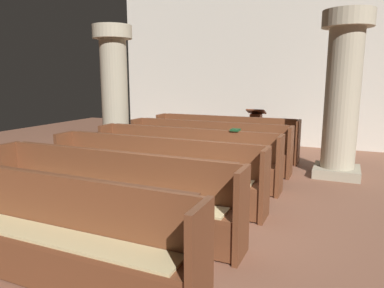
{
  "coord_description": "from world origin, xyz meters",
  "views": [
    {
      "loc": [
        1.69,
        -4.06,
        1.87
      ],
      "look_at": [
        -0.72,
        1.44,
        0.75
      ],
      "focal_mm": 32.87,
      "sensor_mm": 36.0,
      "label": 1
    }
  ],
  "objects_px": {
    "pew_row_4": "(108,191)",
    "lectern": "(255,132)",
    "pew_row_0": "(225,136)",
    "pew_row_2": "(185,155)",
    "pillar_far_side": "(114,90)",
    "pew_row_3": "(154,169)",
    "hymn_book": "(235,130)",
    "pillar_aisle_side": "(343,93)",
    "pew_row_5": "(34,225)",
    "pew_row_1": "(207,144)"
  },
  "relations": [
    {
      "from": "pillar_far_side",
      "to": "lectern",
      "type": "bearing_deg",
      "value": 36.97
    },
    {
      "from": "lectern",
      "to": "pew_row_2",
      "type": "bearing_deg",
      "value": -96.96
    },
    {
      "from": "pew_row_2",
      "to": "hymn_book",
      "type": "height_order",
      "value": "hymn_book"
    },
    {
      "from": "pew_row_2",
      "to": "lectern",
      "type": "xyz_separation_m",
      "value": [
        0.44,
        3.57,
        -0.06
      ]
    },
    {
      "from": "lectern",
      "to": "hymn_book",
      "type": "bearing_deg",
      "value": -82.57
    },
    {
      "from": "pillar_aisle_side",
      "to": "pew_row_4",
      "type": "bearing_deg",
      "value": -123.49
    },
    {
      "from": "pew_row_0",
      "to": "lectern",
      "type": "distance_m",
      "value": 1.38
    },
    {
      "from": "pillar_aisle_side",
      "to": "pew_row_3",
      "type": "bearing_deg",
      "value": -133.2
    },
    {
      "from": "pillar_aisle_side",
      "to": "lectern",
      "type": "bearing_deg",
      "value": 136.2
    },
    {
      "from": "pew_row_5",
      "to": "pillar_aisle_side",
      "type": "bearing_deg",
      "value": 62.95
    },
    {
      "from": "pew_row_0",
      "to": "pillar_aisle_side",
      "type": "distance_m",
      "value": 2.85
    },
    {
      "from": "pew_row_3",
      "to": "pew_row_5",
      "type": "height_order",
      "value": "same"
    },
    {
      "from": "pew_row_5",
      "to": "hymn_book",
      "type": "height_order",
      "value": "hymn_book"
    },
    {
      "from": "pew_row_5",
      "to": "hymn_book",
      "type": "relative_size",
      "value": 19.06
    },
    {
      "from": "pew_row_4",
      "to": "lectern",
      "type": "bearing_deg",
      "value": 85.72
    },
    {
      "from": "lectern",
      "to": "hymn_book",
      "type": "height_order",
      "value": "lectern"
    },
    {
      "from": "pew_row_3",
      "to": "pew_row_4",
      "type": "distance_m",
      "value": 1.13
    },
    {
      "from": "pillar_far_side",
      "to": "pew_row_2",
      "type": "bearing_deg",
      "value": -29.03
    },
    {
      "from": "pew_row_4",
      "to": "pew_row_3",
      "type": "bearing_deg",
      "value": 90.0
    },
    {
      "from": "pew_row_0",
      "to": "pew_row_5",
      "type": "relative_size",
      "value": 1.0
    },
    {
      "from": "pew_row_3",
      "to": "lectern",
      "type": "height_order",
      "value": "lectern"
    },
    {
      "from": "pew_row_2",
      "to": "hymn_book",
      "type": "relative_size",
      "value": 19.06
    },
    {
      "from": "hymn_book",
      "to": "pew_row_2",
      "type": "bearing_deg",
      "value": -168.11
    },
    {
      "from": "pew_row_2",
      "to": "pew_row_3",
      "type": "xyz_separation_m",
      "value": [
        0.0,
        -1.13,
        0.0
      ]
    },
    {
      "from": "pew_row_3",
      "to": "pillar_aisle_side",
      "type": "height_order",
      "value": "pillar_aisle_side"
    },
    {
      "from": "pew_row_3",
      "to": "pew_row_1",
      "type": "bearing_deg",
      "value": 90.0
    },
    {
      "from": "pew_row_0",
      "to": "lectern",
      "type": "xyz_separation_m",
      "value": [
        0.44,
        1.31,
        -0.06
      ]
    },
    {
      "from": "hymn_book",
      "to": "pew_row_5",
      "type": "bearing_deg",
      "value": -103.8
    },
    {
      "from": "pew_row_2",
      "to": "pew_row_3",
      "type": "relative_size",
      "value": 1.0
    },
    {
      "from": "pew_row_1",
      "to": "pillar_far_side",
      "type": "xyz_separation_m",
      "value": [
        -2.48,
        0.25,
        1.1
      ]
    },
    {
      "from": "pew_row_3",
      "to": "pillar_far_side",
      "type": "bearing_deg",
      "value": 134.7
    },
    {
      "from": "pillar_aisle_side",
      "to": "lectern",
      "type": "distance_m",
      "value": 3.13
    },
    {
      "from": "pillar_far_side",
      "to": "hymn_book",
      "type": "height_order",
      "value": "pillar_far_side"
    },
    {
      "from": "pew_row_4",
      "to": "hymn_book",
      "type": "relative_size",
      "value": 19.06
    },
    {
      "from": "pew_row_2",
      "to": "pew_row_4",
      "type": "relative_size",
      "value": 1.0
    },
    {
      "from": "pillar_aisle_side",
      "to": "pew_row_1",
      "type": "bearing_deg",
      "value": -170.27
    },
    {
      "from": "pew_row_4",
      "to": "pillar_aisle_side",
      "type": "xyz_separation_m",
      "value": [
        2.53,
        3.83,
        1.1
      ]
    },
    {
      "from": "pew_row_4",
      "to": "hymn_book",
      "type": "height_order",
      "value": "hymn_book"
    },
    {
      "from": "pew_row_1",
      "to": "lectern",
      "type": "height_order",
      "value": "lectern"
    },
    {
      "from": "pew_row_4",
      "to": "pillar_far_side",
      "type": "bearing_deg",
      "value": 124.29
    },
    {
      "from": "pew_row_1",
      "to": "pillar_far_side",
      "type": "relative_size",
      "value": 1.12
    },
    {
      "from": "pew_row_5",
      "to": "pew_row_3",
      "type": "bearing_deg",
      "value": 90.0
    },
    {
      "from": "pew_row_4",
      "to": "pew_row_5",
      "type": "xyz_separation_m",
      "value": [
        0.0,
        -1.13,
        0.0
      ]
    },
    {
      "from": "pew_row_3",
      "to": "pew_row_0",
      "type": "bearing_deg",
      "value": 90.0
    },
    {
      "from": "pillar_aisle_side",
      "to": "pillar_far_side",
      "type": "xyz_separation_m",
      "value": [
        -5.01,
        -0.19,
        0.0
      ]
    },
    {
      "from": "pew_row_1",
      "to": "lectern",
      "type": "bearing_deg",
      "value": 79.88
    },
    {
      "from": "pew_row_2",
      "to": "lectern",
      "type": "relative_size",
      "value": 3.19
    },
    {
      "from": "pew_row_0",
      "to": "pew_row_2",
      "type": "height_order",
      "value": "same"
    },
    {
      "from": "pew_row_1",
      "to": "pillar_far_side",
      "type": "distance_m",
      "value": 2.72
    },
    {
      "from": "hymn_book",
      "to": "pew_row_4",
      "type": "bearing_deg",
      "value": -109.75
    }
  ]
}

